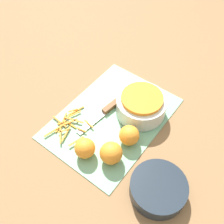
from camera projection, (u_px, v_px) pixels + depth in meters
ground_plane at (112, 118)px, 0.94m from camera, size 4.00×4.00×0.00m
cutting_board at (112, 118)px, 0.94m from camera, size 0.46×0.33×0.01m
bowl_speckled at (141, 105)px, 0.92m from camera, size 0.18×0.18×0.08m
bowl_dark at (158, 189)px, 0.76m from camera, size 0.17×0.17×0.05m
knife at (110, 107)px, 0.96m from camera, size 0.23×0.05×0.02m
orange_left at (111, 153)px, 0.81m from camera, size 0.07×0.07×0.07m
orange_right at (85, 148)px, 0.82m from camera, size 0.07×0.07×0.07m
orange_back at (129, 135)px, 0.85m from camera, size 0.07×0.07×0.07m
peel_pile at (68, 125)px, 0.91m from camera, size 0.18×0.15×0.01m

